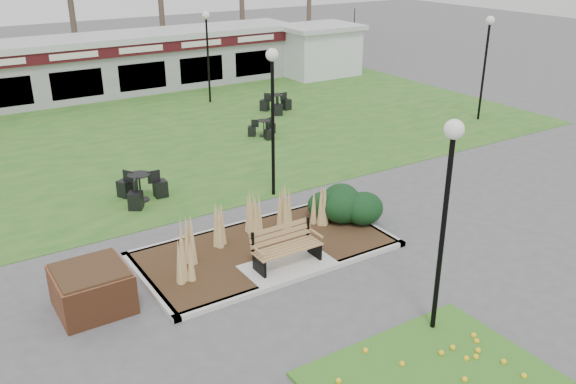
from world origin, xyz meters
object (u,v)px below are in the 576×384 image
lamp_post_near_right (272,91)px  lamp_post_near_left (448,183)px  park_bench (285,246)px  bistro_set_c (264,131)px  bistro_set_a (140,192)px  patio_umbrella (353,44)px  brick_planter (92,289)px  lamp_post_mid_right (207,37)px  food_pavilion (68,69)px  lamp_post_far_right (487,45)px  bistro_set_d (276,106)px  service_hut (319,49)px

lamp_post_near_right → lamp_post_near_left: bearing=-96.8°
park_bench → bistro_set_c: size_ratio=1.39×
bistro_set_a → patio_umbrella: bearing=34.4°
brick_planter → lamp_post_mid_right: (9.84, 14.62, 2.61)m
bistro_set_c → lamp_post_near_left: bearing=-105.9°
food_pavilion → bistro_set_a: size_ratio=15.44×
lamp_post_near_left → lamp_post_far_right: (12.84, 10.11, -0.03)m
lamp_post_near_right → bistro_set_a: size_ratio=2.82×
park_bench → lamp_post_far_right: 15.60m
bistro_set_a → patio_umbrella: size_ratio=0.65×
lamp_post_mid_right → lamp_post_near_left: bearing=-102.6°
lamp_post_near_left → patio_umbrella: (14.84, 21.50, -1.67)m
food_pavilion → lamp_post_mid_right: size_ratio=5.80×
lamp_post_near_left → patio_umbrella: size_ratio=1.80×
lamp_post_mid_right → bistro_set_c: (-0.58, -6.09, -2.85)m
lamp_post_mid_right → brick_planter: bearing=-123.9°
lamp_post_near_left → food_pavilion: bearing=92.8°
park_bench → patio_umbrella: 23.92m
lamp_post_near_left → lamp_post_near_right: bearing=83.2°
lamp_post_mid_right → bistro_set_d: (1.77, -3.22, -2.81)m
brick_planter → food_pavilion: size_ratio=0.06×
bistro_set_c → lamp_post_mid_right: bearing=84.5°
brick_planter → lamp_post_mid_right: bearing=56.1°
park_bench → patio_umbrella: bearing=48.0°
lamp_post_mid_right → service_hut: bearing=16.4°
lamp_post_near_left → lamp_post_far_right: 16.34m
food_pavilion → lamp_post_mid_right: (5.44, -4.34, 1.62)m
park_bench → bistro_set_d: (7.21, 12.15, -0.30)m
brick_planter → bistro_set_c: size_ratio=1.22×
service_hut → bistro_set_c: size_ratio=3.59×
service_hut → lamp_post_far_right: bearing=-87.5°
lamp_post_near_right → bistro_set_a: bearing=154.2°
service_hut → bistro_set_a: bearing=-141.4°
park_bench → lamp_post_mid_right: (5.44, 15.38, 2.50)m
service_hut → food_pavilion: bearing=171.7°
food_pavilion → lamp_post_mid_right: bearing=-38.6°
patio_umbrella → bistro_set_d: bearing=-147.5°
bistro_set_c → patio_umbrella: bearing=37.2°
lamp_post_near_right → lamp_post_far_right: lamp_post_near_right is taller
food_pavilion → lamp_post_near_right: 15.97m
brick_planter → service_hut: service_hut is taller
bistro_set_a → bistro_set_c: bearing=29.0°
lamp_post_far_right → patio_umbrella: (2.00, 11.39, -1.64)m
lamp_post_near_left → lamp_post_near_right: (0.93, 7.74, 0.04)m
service_hut → lamp_post_mid_right: bearing=-163.6°
park_bench → lamp_post_near_right: size_ratio=0.38×
lamp_post_near_right → bistro_set_c: lamp_post_near_right is taller
lamp_post_near_left → lamp_post_mid_right: (4.29, 19.12, -0.14)m
lamp_post_near_left → bistro_set_a: lamp_post_near_left is taller
lamp_post_far_right → bistro_set_d: (-6.79, 5.79, -2.92)m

